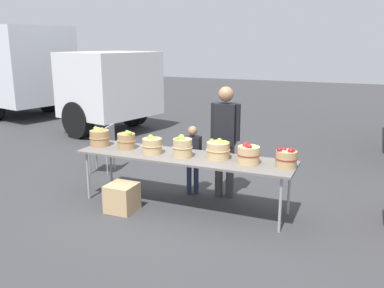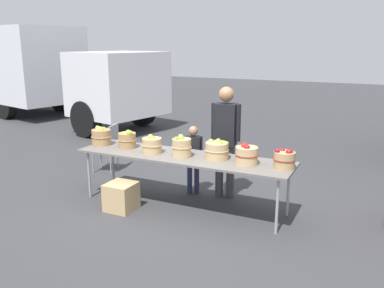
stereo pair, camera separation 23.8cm
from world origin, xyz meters
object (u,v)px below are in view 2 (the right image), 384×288
object	(u,v)px
market_table	(183,158)
apple_basket_green_4	(217,150)
apple_basket_red_1	(284,159)
apple_basket_green_1	(127,140)
apple_basket_green_3	(182,147)
box_truck	(40,69)
apple_basket_green_2	(152,145)
apple_basket_red_0	(247,155)
apple_basket_green_0	(101,136)
vendor_adult	(226,134)
child_customer	(193,154)
folding_chair	(108,144)
produce_crate	(121,197)

from	to	relation	value
market_table	apple_basket_green_4	world-z (taller)	apple_basket_green_4
apple_basket_green_4	apple_basket_red_1	xyz separation A→B (m)	(0.93, -0.04, -0.01)
apple_basket_green_1	apple_basket_green_3	world-z (taller)	apple_basket_green_3
apple_basket_red_1	box_truck	xyz separation A→B (m)	(-8.69, 4.59, 0.62)
apple_basket_green_3	apple_basket_green_1	bearing A→B (deg)	175.23
apple_basket_green_2	apple_basket_red_0	world-z (taller)	apple_basket_red_0
apple_basket_green_0	vendor_adult	world-z (taller)	vendor_adult
apple_basket_green_4	apple_basket_green_0	bearing A→B (deg)	-178.69
child_customer	box_truck	bearing A→B (deg)	-55.96
apple_basket_green_2	folding_chair	xyz separation A→B (m)	(-1.49, 0.95, -0.36)
market_table	produce_crate	xyz separation A→B (m)	(-0.72, -0.49, -0.52)
apple_basket_green_4	apple_basket_green_2	bearing A→B (deg)	-172.49
apple_basket_green_0	apple_basket_green_4	size ratio (longest dim) A/B	0.94
apple_basket_red_0	apple_basket_red_1	size ratio (longest dim) A/B	1.08
folding_chair	apple_basket_red_1	bearing A→B (deg)	62.20
apple_basket_green_4	apple_basket_red_1	distance (m)	0.93
apple_basket_green_1	vendor_adult	world-z (taller)	vendor_adult
market_table	apple_basket_green_1	xyz separation A→B (m)	(-0.95, 0.04, 0.16)
apple_basket_green_0	apple_basket_red_1	distance (m)	2.84
market_table	child_customer	xyz separation A→B (m)	(-0.08, 0.51, -0.09)
apple_basket_green_2	apple_basket_green_3	size ratio (longest dim) A/B	1.00
apple_basket_green_2	apple_basket_red_0	bearing A→B (deg)	2.29
box_truck	market_table	bearing A→B (deg)	-19.15
market_table	apple_basket_green_4	xyz separation A→B (m)	(0.49, 0.07, 0.16)
apple_basket_red_1	child_customer	bearing A→B (deg)	162.26
apple_basket_red_0	apple_basket_green_1	bearing A→B (deg)	178.85
apple_basket_green_0	vendor_adult	xyz separation A→B (m)	(1.83, 0.57, 0.10)
apple_basket_green_4	box_truck	world-z (taller)	box_truck
apple_basket_red_1	folding_chair	bearing A→B (deg)	165.60
apple_basket_green_1	apple_basket_red_1	xyz separation A→B (m)	(2.37, -0.01, -0.01)
apple_basket_green_3	folding_chair	size ratio (longest dim) A/B	0.34
apple_basket_green_3	produce_crate	world-z (taller)	apple_basket_green_3
apple_basket_green_2	apple_basket_green_0	bearing A→B (deg)	175.11
apple_basket_green_0	folding_chair	distance (m)	1.09
apple_basket_red_0	produce_crate	world-z (taller)	apple_basket_red_0
apple_basket_red_0	apple_basket_red_1	xyz separation A→B (m)	(0.49, 0.03, -0.01)
apple_basket_green_0	child_customer	world-z (taller)	child_customer
apple_basket_red_0	child_customer	size ratio (longest dim) A/B	0.29
apple_basket_red_1	child_customer	size ratio (longest dim) A/B	0.27
apple_basket_green_0	apple_basket_red_0	distance (m)	2.35
apple_basket_green_2	apple_basket_red_1	bearing A→B (deg)	2.58
apple_basket_green_4	produce_crate	world-z (taller)	apple_basket_green_4
market_table	apple_basket_green_3	xyz separation A→B (m)	(0.00, -0.04, 0.18)
child_customer	produce_crate	xyz separation A→B (m)	(-0.64, -1.00, -0.44)
child_customer	box_truck	distance (m)	8.33
market_table	apple_basket_green_4	distance (m)	0.52
child_customer	apple_basket_green_1	bearing A→B (deg)	2.10
apple_basket_green_1	apple_basket_red_1	world-z (taller)	apple_basket_green_1
apple_basket_green_0	apple_basket_green_3	size ratio (longest dim) A/B	1.05
apple_basket_green_2	apple_basket_red_1	distance (m)	1.88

